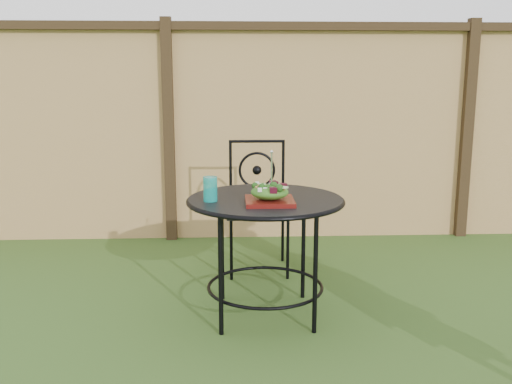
# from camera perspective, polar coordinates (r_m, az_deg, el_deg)

# --- Properties ---
(ground) EXTENTS (60.00, 60.00, 0.00)m
(ground) POSITION_cam_1_polar(r_m,az_deg,el_deg) (3.20, 12.09, -15.09)
(ground) COLOR #244416
(ground) RESTS_ON ground
(fence) EXTENTS (8.00, 0.12, 1.90)m
(fence) POSITION_cam_1_polar(r_m,az_deg,el_deg) (5.04, 6.29, 6.08)
(fence) COLOR #F1BA77
(fence) RESTS_ON ground
(patio_table) EXTENTS (0.92, 0.92, 0.72)m
(patio_table) POSITION_cam_1_polar(r_m,az_deg,el_deg) (3.35, 0.95, -2.92)
(patio_table) COLOR black
(patio_table) RESTS_ON ground
(patio_chair) EXTENTS (0.46, 0.46, 0.95)m
(patio_chair) POSITION_cam_1_polar(r_m,az_deg,el_deg) (4.22, 0.19, -1.05)
(patio_chair) COLOR black
(patio_chair) RESTS_ON ground
(salad_plate) EXTENTS (0.27, 0.27, 0.02)m
(salad_plate) POSITION_cam_1_polar(r_m,az_deg,el_deg) (3.18, 1.37, -0.92)
(salad_plate) COLOR #3E1008
(salad_plate) RESTS_ON patio_table
(salad) EXTENTS (0.21, 0.21, 0.08)m
(salad) POSITION_cam_1_polar(r_m,az_deg,el_deg) (3.17, 1.38, -0.01)
(salad) COLOR #235614
(salad) RESTS_ON salad_plate
(fork) EXTENTS (0.01, 0.01, 0.18)m
(fork) POSITION_cam_1_polar(r_m,az_deg,el_deg) (3.15, 1.57, 2.31)
(fork) COLOR silver
(fork) RESTS_ON salad
(drinking_glass) EXTENTS (0.08, 0.08, 0.14)m
(drinking_glass) POSITION_cam_1_polar(r_m,az_deg,el_deg) (3.23, -4.59, 0.30)
(drinking_glass) COLOR #0D9E95
(drinking_glass) RESTS_ON patio_table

